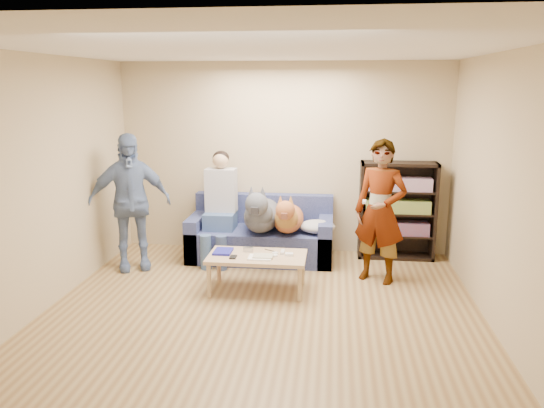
# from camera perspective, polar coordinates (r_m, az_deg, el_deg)

# --- Properties ---
(ground) EXTENTS (5.00, 5.00, 0.00)m
(ground) POSITION_cam_1_polar(r_m,az_deg,el_deg) (5.28, -1.58, -13.02)
(ground) COLOR olive
(ground) RESTS_ON ground
(ceiling) EXTENTS (5.00, 5.00, 0.00)m
(ceiling) POSITION_cam_1_polar(r_m,az_deg,el_deg) (4.76, -1.78, 16.40)
(ceiling) COLOR white
(ceiling) RESTS_ON ground
(wall_back) EXTENTS (4.50, 0.00, 4.50)m
(wall_back) POSITION_cam_1_polar(r_m,az_deg,el_deg) (7.31, 1.21, 4.92)
(wall_back) COLOR tan
(wall_back) RESTS_ON ground
(wall_front) EXTENTS (4.50, 0.00, 4.50)m
(wall_front) POSITION_cam_1_polar(r_m,az_deg,el_deg) (2.52, -10.17, -10.79)
(wall_front) COLOR tan
(wall_front) RESTS_ON ground
(wall_left) EXTENTS (0.00, 5.00, 5.00)m
(wall_left) POSITION_cam_1_polar(r_m,az_deg,el_deg) (5.64, -24.91, 1.39)
(wall_left) COLOR tan
(wall_left) RESTS_ON ground
(wall_right) EXTENTS (0.00, 5.00, 5.00)m
(wall_right) POSITION_cam_1_polar(r_m,az_deg,el_deg) (5.05, 24.47, 0.21)
(wall_right) COLOR tan
(wall_right) RESTS_ON ground
(blanket) EXTENTS (0.46, 0.39, 0.16)m
(blanket) POSITION_cam_1_polar(r_m,az_deg,el_deg) (6.84, 4.89, -2.43)
(blanket) COLOR #ADACB1
(blanket) RESTS_ON sofa
(person_standing_right) EXTENTS (0.73, 0.62, 1.69)m
(person_standing_right) POSITION_cam_1_polar(r_m,az_deg,el_deg) (6.31, 11.57, -0.81)
(person_standing_right) COLOR gray
(person_standing_right) RESTS_ON ground
(person_standing_left) EXTENTS (1.09, 0.81, 1.72)m
(person_standing_left) POSITION_cam_1_polar(r_m,az_deg,el_deg) (6.83, -15.08, 0.19)
(person_standing_left) COLOR #6F8CB2
(person_standing_left) RESTS_ON ground
(held_controller) EXTENTS (0.05, 0.12, 0.03)m
(held_controller) POSITION_cam_1_polar(r_m,az_deg,el_deg) (6.06, 9.90, 0.25)
(held_controller) COLOR white
(held_controller) RESTS_ON person_standing_right
(notebook_blue) EXTENTS (0.20, 0.26, 0.03)m
(notebook_blue) POSITION_cam_1_polar(r_m,az_deg,el_deg) (6.10, -5.28, -5.09)
(notebook_blue) COLOR navy
(notebook_blue) RESTS_ON coffee_table
(papers) EXTENTS (0.26, 0.20, 0.02)m
(papers) POSITION_cam_1_polar(r_m,az_deg,el_deg) (5.88, -1.28, -5.77)
(papers) COLOR white
(papers) RESTS_ON coffee_table
(magazine) EXTENTS (0.22, 0.17, 0.01)m
(magazine) POSITION_cam_1_polar(r_m,az_deg,el_deg) (5.89, -0.96, -5.59)
(magazine) COLOR #B1AB8E
(magazine) RESTS_ON coffee_table
(camera_silver) EXTENTS (0.11, 0.06, 0.05)m
(camera_silver) POSITION_cam_1_polar(r_m,az_deg,el_deg) (6.11, -2.57, -4.89)
(camera_silver) COLOR #A8A9AC
(camera_silver) RESTS_ON coffee_table
(controller_a) EXTENTS (0.04, 0.13, 0.03)m
(controller_a) POSITION_cam_1_polar(r_m,az_deg,el_deg) (6.04, 1.16, -5.18)
(controller_a) COLOR silver
(controller_a) RESTS_ON coffee_table
(controller_b) EXTENTS (0.09, 0.06, 0.03)m
(controller_b) POSITION_cam_1_polar(r_m,az_deg,el_deg) (5.96, 1.85, -5.44)
(controller_b) COLOR white
(controller_b) RESTS_ON coffee_table
(headphone_cup_a) EXTENTS (0.07, 0.07, 0.02)m
(headphone_cup_a) POSITION_cam_1_polar(r_m,az_deg,el_deg) (5.94, 0.27, -5.55)
(headphone_cup_a) COLOR white
(headphone_cup_a) RESTS_ON coffee_table
(headphone_cup_b) EXTENTS (0.07, 0.07, 0.02)m
(headphone_cup_b) POSITION_cam_1_polar(r_m,az_deg,el_deg) (6.02, 0.36, -5.32)
(headphone_cup_b) COLOR silver
(headphone_cup_b) RESTS_ON coffee_table
(pen_orange) EXTENTS (0.13, 0.06, 0.01)m
(pen_orange) POSITION_cam_1_polar(r_m,az_deg,el_deg) (5.84, -2.04, -5.96)
(pen_orange) COLOR orange
(pen_orange) RESTS_ON coffee_table
(pen_black) EXTENTS (0.13, 0.08, 0.01)m
(pen_black) POSITION_cam_1_polar(r_m,az_deg,el_deg) (6.14, -0.26, -5.00)
(pen_black) COLOR black
(pen_black) RESTS_ON coffee_table
(wallet) EXTENTS (0.07, 0.12, 0.02)m
(wallet) POSITION_cam_1_polar(r_m,az_deg,el_deg) (5.91, -4.20, -5.70)
(wallet) COLOR black
(wallet) RESTS_ON coffee_table
(sofa) EXTENTS (1.90, 0.85, 0.82)m
(sofa) POSITION_cam_1_polar(r_m,az_deg,el_deg) (7.16, -1.14, -3.60)
(sofa) COLOR #515B93
(sofa) RESTS_ON ground
(person_seated) EXTENTS (0.40, 0.73, 1.47)m
(person_seated) POSITION_cam_1_polar(r_m,az_deg,el_deg) (7.00, -5.64, 0.14)
(person_seated) COLOR #3C4D84
(person_seated) RESTS_ON sofa
(dog_gray) EXTENTS (0.47, 1.28, 0.68)m
(dog_gray) POSITION_cam_1_polar(r_m,az_deg,el_deg) (6.83, -1.16, -1.05)
(dog_gray) COLOR #51535B
(dog_gray) RESTS_ON sofa
(dog_tan) EXTENTS (0.39, 1.16, 0.57)m
(dog_tan) POSITION_cam_1_polar(r_m,az_deg,el_deg) (6.80, 1.72, -1.46)
(dog_tan) COLOR #B35736
(dog_tan) RESTS_ON sofa
(coffee_table) EXTENTS (1.10, 0.60, 0.42)m
(coffee_table) POSITION_cam_1_polar(r_m,az_deg,el_deg) (6.00, -1.61, -5.93)
(coffee_table) COLOR tan
(coffee_table) RESTS_ON ground
(bookshelf) EXTENTS (1.00, 0.34, 1.30)m
(bookshelf) POSITION_cam_1_polar(r_m,az_deg,el_deg) (7.27, 13.31, -0.44)
(bookshelf) COLOR black
(bookshelf) RESTS_ON ground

